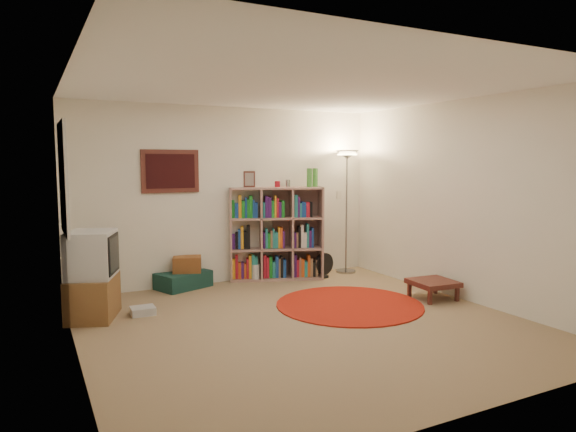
% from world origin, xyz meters
% --- Properties ---
extents(room, '(4.54, 4.54, 2.54)m').
position_xyz_m(room, '(-0.05, 0.05, 1.26)').
color(room, '#866D4E').
rests_on(room, ground).
extents(bookshelf, '(1.41, 0.83, 1.63)m').
position_xyz_m(bookshelf, '(0.64, 2.09, 0.66)').
color(bookshelf, '#A3776D').
rests_on(bookshelf, ground).
extents(floor_lamp, '(0.38, 0.38, 1.91)m').
position_xyz_m(floor_lamp, '(1.82, 1.97, 1.58)').
color(floor_lamp, gray).
rests_on(floor_lamp, ground).
extents(floor_fan, '(0.33, 0.21, 0.37)m').
position_xyz_m(floor_fan, '(1.32, 1.81, 0.19)').
color(floor_fan, black).
rests_on(floor_fan, ground).
extents(tv_stand, '(0.67, 0.79, 0.97)m').
position_xyz_m(tv_stand, '(-1.99, 1.25, 0.47)').
color(tv_stand, brown).
rests_on(tv_stand, ground).
extents(dvd_box, '(0.27, 0.23, 0.09)m').
position_xyz_m(dvd_box, '(-1.48, 1.13, 0.04)').
color(dvd_box, silver).
rests_on(dvd_box, ground).
extents(suitcase, '(0.81, 0.67, 0.22)m').
position_xyz_m(suitcase, '(-0.73, 2.15, 0.11)').
color(suitcase, '#12312C').
rests_on(suitcase, ground).
extents(wicker_basket, '(0.44, 0.37, 0.21)m').
position_xyz_m(wicker_basket, '(-0.68, 2.12, 0.33)').
color(wicker_basket, brown).
rests_on(wicker_basket, suitcase).
extents(paper_towel, '(0.13, 0.13, 0.24)m').
position_xyz_m(paper_towel, '(0.33, 2.09, 0.12)').
color(paper_towel, silver).
rests_on(paper_towel, ground).
extents(red_rug, '(1.77, 1.77, 0.02)m').
position_xyz_m(red_rug, '(0.83, 0.39, 0.01)').
color(red_rug, maroon).
rests_on(red_rug, ground).
extents(side_table, '(0.55, 0.55, 0.24)m').
position_xyz_m(side_table, '(1.93, 0.15, 0.20)').
color(side_table, '#471D18').
rests_on(side_table, ground).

